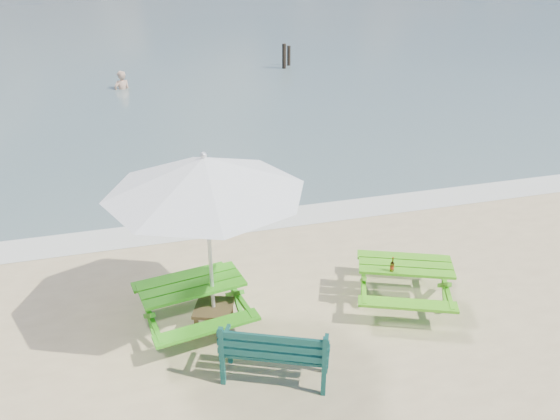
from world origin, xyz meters
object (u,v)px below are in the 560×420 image
object	(u,v)px
picnic_table_left	(193,304)
patio_umbrella	(205,175)
picnic_table_right	(403,282)
park_bench	(275,362)
beer_bottle	(392,267)
swimmer	(123,94)
side_table	(214,316)

from	to	relation	value
picnic_table_left	patio_umbrella	xyz separation A→B (m)	(0.28, -0.15, 2.10)
picnic_table_left	patio_umbrella	world-z (taller)	patio_umbrella
patio_umbrella	picnic_table_right	bearing A→B (deg)	-2.68
picnic_table_right	picnic_table_left	bearing A→B (deg)	175.00
park_bench	beer_bottle	size ratio (longest dim) A/B	6.15
patio_umbrella	beer_bottle	distance (m)	3.19
picnic_table_right	beer_bottle	size ratio (longest dim) A/B	8.56
park_bench	patio_umbrella	distance (m)	2.60
park_bench	swimmer	bearing A→B (deg)	95.74
picnic_table_right	swimmer	size ratio (longest dim) A/B	1.11
swimmer	side_table	bearing A→B (deg)	-85.94
picnic_table_right	park_bench	world-z (taller)	park_bench
patio_umbrella	beer_bottle	xyz separation A→B (m)	(2.69, -0.29, -1.68)
picnic_table_right	park_bench	bearing A→B (deg)	-154.59
beer_bottle	picnic_table_right	bearing A→B (deg)	25.68
park_bench	side_table	xyz separation A→B (m)	(-0.59, 1.29, -0.08)
park_bench	swimmer	size ratio (longest dim) A/B	0.80
beer_bottle	swimmer	distance (m)	16.48
picnic_table_left	park_bench	xyz separation A→B (m)	(0.88, -1.43, -0.08)
picnic_table_left	picnic_table_right	bearing A→B (deg)	-5.00
swimmer	patio_umbrella	bearing A→B (deg)	-85.94
picnic_table_right	beer_bottle	distance (m)	0.56
beer_bottle	patio_umbrella	bearing A→B (deg)	173.84
picnic_table_right	patio_umbrella	world-z (taller)	patio_umbrella
park_bench	picnic_table_right	bearing A→B (deg)	25.41
park_bench	patio_umbrella	bearing A→B (deg)	114.81
picnic_table_left	beer_bottle	xyz separation A→B (m)	(2.98, -0.44, 0.42)
picnic_table_right	side_table	xyz separation A→B (m)	(-3.01, 0.14, -0.15)
picnic_table_left	swimmer	bearing A→B (deg)	93.06
side_table	swimmer	xyz separation A→B (m)	(-1.12, 15.71, -0.39)
beer_bottle	swimmer	bearing A→B (deg)	103.39
side_table	swimmer	bearing A→B (deg)	94.06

